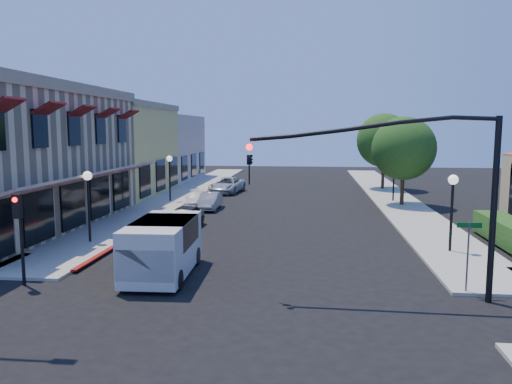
# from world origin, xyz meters

# --- Properties ---
(ground) EXTENTS (120.00, 120.00, 0.00)m
(ground) POSITION_xyz_m (0.00, 0.00, 0.00)
(ground) COLOR black
(ground) RESTS_ON ground
(sidewalk_left) EXTENTS (3.50, 50.00, 0.12)m
(sidewalk_left) POSITION_xyz_m (-8.75, 27.00, 0.06)
(sidewalk_left) COLOR gray
(sidewalk_left) RESTS_ON ground
(sidewalk_right) EXTENTS (3.50, 50.00, 0.12)m
(sidewalk_right) POSITION_xyz_m (8.75, 27.00, 0.06)
(sidewalk_right) COLOR gray
(sidewalk_right) RESTS_ON ground
(curb_red_strip) EXTENTS (0.25, 10.00, 0.06)m
(curb_red_strip) POSITION_xyz_m (-6.90, 8.00, 0.00)
(curb_red_strip) COLOR maroon
(curb_red_strip) RESTS_ON ground
(yellow_stucco_building) EXTENTS (10.00, 12.00, 7.60)m
(yellow_stucco_building) POSITION_xyz_m (-15.50, 26.00, 3.80)
(yellow_stucco_building) COLOR tan
(yellow_stucco_building) RESTS_ON ground
(pink_stucco_building) EXTENTS (10.00, 12.00, 7.00)m
(pink_stucco_building) POSITION_xyz_m (-15.50, 38.00, 3.50)
(pink_stucco_building) COLOR #C3A193
(pink_stucco_building) RESTS_ON ground
(street_tree_a) EXTENTS (4.56, 4.56, 6.48)m
(street_tree_a) POSITION_xyz_m (8.80, 22.00, 4.19)
(street_tree_a) COLOR #392217
(street_tree_a) RESTS_ON ground
(street_tree_b) EXTENTS (4.94, 4.94, 7.02)m
(street_tree_b) POSITION_xyz_m (8.80, 32.00, 4.54)
(street_tree_b) COLOR #392217
(street_tree_b) RESTS_ON ground
(signal_mast_arm) EXTENTS (8.01, 0.39, 6.00)m
(signal_mast_arm) POSITION_xyz_m (5.86, 1.50, 4.09)
(signal_mast_arm) COLOR black
(signal_mast_arm) RESTS_ON ground
(secondary_signal) EXTENTS (0.28, 0.42, 3.32)m
(secondary_signal) POSITION_xyz_m (-8.00, 1.41, 2.32)
(secondary_signal) COLOR black
(secondary_signal) RESTS_ON ground
(street_name_sign) EXTENTS (0.80, 0.06, 2.50)m
(street_name_sign) POSITION_xyz_m (7.50, 2.20, 1.70)
(street_name_sign) COLOR #595B5E
(street_name_sign) RESTS_ON ground
(lamppost_left_near) EXTENTS (0.44, 0.44, 3.57)m
(lamppost_left_near) POSITION_xyz_m (-8.50, 8.00, 2.74)
(lamppost_left_near) COLOR black
(lamppost_left_near) RESTS_ON ground
(lamppost_left_far) EXTENTS (0.44, 0.44, 3.57)m
(lamppost_left_far) POSITION_xyz_m (-8.50, 22.00, 2.74)
(lamppost_left_far) COLOR black
(lamppost_left_far) RESTS_ON ground
(lamppost_right_near) EXTENTS (0.44, 0.44, 3.57)m
(lamppost_right_near) POSITION_xyz_m (8.50, 8.00, 2.74)
(lamppost_right_near) COLOR black
(lamppost_right_near) RESTS_ON ground
(lamppost_right_far) EXTENTS (0.44, 0.44, 3.57)m
(lamppost_right_far) POSITION_xyz_m (8.50, 24.00, 2.74)
(lamppost_right_far) COLOR black
(lamppost_right_far) RESTS_ON ground
(white_van) EXTENTS (2.29, 4.90, 2.14)m
(white_van) POSITION_xyz_m (-3.36, 3.15, 1.24)
(white_van) COLOR beige
(white_van) RESTS_ON ground
(parked_car_a) EXTENTS (1.73, 3.94, 1.32)m
(parked_car_a) POSITION_xyz_m (-4.80, 12.00, 0.66)
(parked_car_a) COLOR black
(parked_car_a) RESTS_ON ground
(parked_car_b) EXTENTS (1.27, 3.58, 1.18)m
(parked_car_b) POSITION_xyz_m (-4.80, 19.00, 0.59)
(parked_car_b) COLOR #929497
(parked_car_b) RESTS_ON ground
(parked_car_c) EXTENTS (2.05, 3.98, 1.11)m
(parked_car_c) POSITION_xyz_m (-5.96, 20.00, 0.55)
(parked_car_c) COLOR white
(parked_car_c) RESTS_ON ground
(parked_car_d) EXTENTS (2.88, 5.16, 1.36)m
(parked_car_d) POSITION_xyz_m (-5.12, 28.07, 0.68)
(parked_car_d) COLOR #B9BCBE
(parked_car_d) RESTS_ON ground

